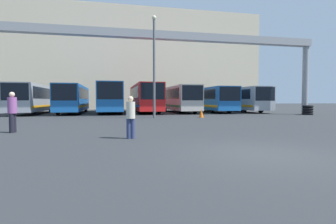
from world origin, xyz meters
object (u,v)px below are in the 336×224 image
at_px(bus_slot_2, 110,97).
at_px(lamp_post, 154,63).
at_px(pedestrian_mid_right, 12,111).
at_px(tire_stack, 308,110).
at_px(bus_slot_6, 239,98).
at_px(traffic_cone, 201,113).
at_px(bus_slot_0, 34,97).
at_px(bus_slot_1, 73,98).
at_px(bus_slot_5, 210,98).
at_px(pedestrian_far_center, 131,116).
at_px(bus_slot_3, 145,97).
at_px(bus_slot_4, 179,98).

bearing_deg(bus_slot_2, lamp_post, -70.33).
xyz_separation_m(pedestrian_mid_right, tire_stack, (23.64, 9.73, -0.49)).
relative_size(bus_slot_6, traffic_cone, 16.20).
height_order(bus_slot_0, bus_slot_1, bus_slot_0).
xyz_separation_m(bus_slot_5, pedestrian_far_center, (-11.37, -20.93, -0.85)).
bearing_deg(bus_slot_6, bus_slot_3, 179.01).
distance_m(bus_slot_3, bus_slot_6, 12.21).
xyz_separation_m(bus_slot_0, bus_slot_3, (12.20, 0.46, 0.12)).
height_order(bus_slot_0, tire_stack, bus_slot_0).
height_order(bus_slot_1, bus_slot_5, bus_slot_1).
height_order(bus_slot_4, bus_slot_5, bus_slot_4).
height_order(bus_slot_1, tire_stack, bus_slot_1).
height_order(bus_slot_4, lamp_post, lamp_post).
bearing_deg(bus_slot_0, bus_slot_2, 3.50).
height_order(bus_slot_1, traffic_cone, bus_slot_1).
distance_m(bus_slot_5, bus_slot_6, 4.08).
height_order(traffic_cone, lamp_post, lamp_post).
bearing_deg(bus_slot_4, bus_slot_0, 179.77).
relative_size(bus_slot_0, pedestrian_far_center, 7.03).
relative_size(bus_slot_3, tire_stack, 11.79).
bearing_deg(bus_slot_4, bus_slot_5, 0.87).
relative_size(bus_slot_3, lamp_post, 1.47).
relative_size(bus_slot_2, pedestrian_mid_right, 6.73).
distance_m(bus_slot_1, traffic_cone, 15.47).
bearing_deg(bus_slot_2, bus_slot_4, -3.96).
xyz_separation_m(bus_slot_4, pedestrian_mid_right, (-12.37, -17.88, -0.80)).
bearing_deg(bus_slot_6, bus_slot_4, -177.78).
relative_size(bus_slot_2, bus_slot_3, 1.01).
bearing_deg(bus_slot_3, bus_slot_4, -7.37).
distance_m(bus_slot_3, lamp_post, 10.35).
bearing_deg(bus_slot_0, tire_stack, -16.61).
bearing_deg(bus_slot_1, bus_slot_2, 3.64).
relative_size(bus_slot_0, bus_slot_5, 1.00).
xyz_separation_m(bus_slot_4, pedestrian_far_center, (-7.30, -20.86, -0.92)).
relative_size(bus_slot_3, bus_slot_4, 1.09).
height_order(bus_slot_2, bus_slot_5, bus_slot_2).
relative_size(bus_slot_2, tire_stack, 11.86).
bearing_deg(bus_slot_6, pedestrian_mid_right, -138.42).
distance_m(bus_slot_2, bus_slot_4, 8.16).
bearing_deg(bus_slot_3, bus_slot_0, -177.83).
distance_m(bus_slot_1, lamp_post, 12.72).
bearing_deg(traffic_cone, lamp_post, 175.48).
bearing_deg(traffic_cone, bus_slot_1, 139.10).
distance_m(bus_slot_3, tire_stack, 17.68).
height_order(pedestrian_mid_right, lamp_post, lamp_post).
xyz_separation_m(traffic_cone, lamp_post, (-3.99, 0.32, 4.18)).
distance_m(pedestrian_far_center, lamp_post, 12.29).
xyz_separation_m(bus_slot_4, lamp_post, (-4.55, -9.47, 2.77)).
bearing_deg(bus_slot_2, pedestrian_mid_right, -102.93).
bearing_deg(pedestrian_mid_right, bus_slot_2, -178.88).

